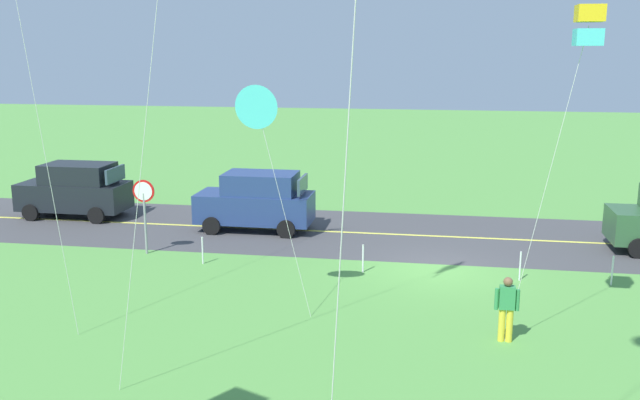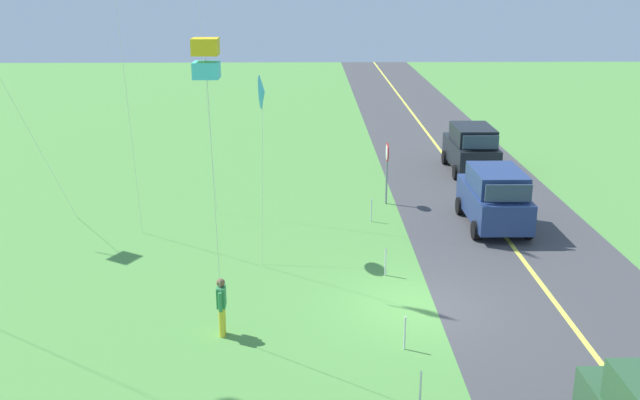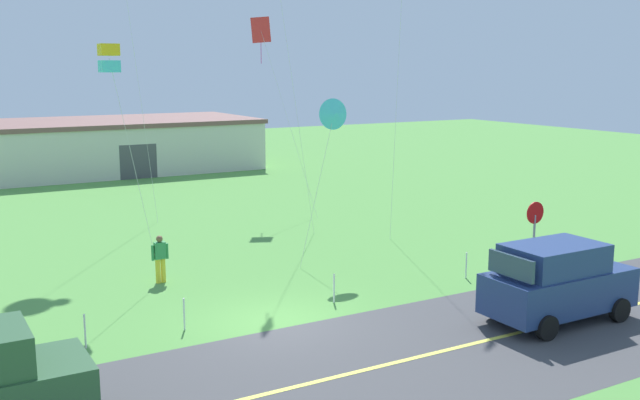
# 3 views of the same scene
# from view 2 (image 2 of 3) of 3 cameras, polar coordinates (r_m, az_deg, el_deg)

# --- Properties ---
(ground_plane) EXTENTS (120.00, 120.00, 0.10)m
(ground_plane) POSITION_cam_2_polar(r_m,az_deg,el_deg) (21.32, 7.58, -8.30)
(ground_plane) COLOR #549342
(asphalt_road) EXTENTS (120.00, 7.00, 0.00)m
(asphalt_road) POSITION_cam_2_polar(r_m,az_deg,el_deg) (22.24, 17.93, -7.78)
(asphalt_road) COLOR #424244
(asphalt_road) RESTS_ON ground
(road_centre_stripe) EXTENTS (120.00, 0.16, 0.00)m
(road_centre_stripe) POSITION_cam_2_polar(r_m,az_deg,el_deg) (22.24, 17.93, -7.77)
(road_centre_stripe) COLOR #E5E04C
(road_centre_stripe) RESTS_ON asphalt_road
(car_suv_foreground) EXTENTS (4.40, 2.12, 2.24)m
(car_suv_foreground) POSITION_cam_2_polar(r_m,az_deg,el_deg) (27.92, 13.39, 0.23)
(car_suv_foreground) COLOR navy
(car_suv_foreground) RESTS_ON ground
(car_parked_east_near) EXTENTS (4.40, 2.12, 2.24)m
(car_parked_east_near) POSITION_cam_2_polar(r_m,az_deg,el_deg) (35.57, 11.67, 3.97)
(car_parked_east_near) COLOR black
(car_parked_east_near) RESTS_ON ground
(stop_sign) EXTENTS (0.76, 0.08, 2.56)m
(stop_sign) POSITION_cam_2_polar(r_m,az_deg,el_deg) (29.86, 5.22, 3.02)
(stop_sign) COLOR gray
(stop_sign) RESTS_ON ground
(person_adult_near) EXTENTS (0.58, 0.22, 1.60)m
(person_adult_near) POSITION_cam_2_polar(r_m,az_deg,el_deg) (19.35, -7.65, -8.08)
(person_adult_near) COLOR yellow
(person_adult_near) RESTS_ON ground
(kite_red_low) EXTENTS (1.65, 0.56, 7.75)m
(kite_red_low) POSITION_cam_2_polar(r_m,az_deg,el_deg) (16.26, -8.85, 10.75)
(kite_red_low) COLOR silver
(kite_red_low) RESTS_ON ground
(kite_pink_drift) EXTENTS (1.91, 0.27, 5.98)m
(kite_pink_drift) POSITION_cam_2_polar(r_m,az_deg,el_deg) (23.90, -4.48, 8.33)
(kite_pink_drift) COLOR silver
(kite_pink_drift) RESTS_ON ground
(fence_post_1) EXTENTS (0.05, 0.05, 0.90)m
(fence_post_1) POSITION_cam_2_polar(r_m,az_deg,el_deg) (16.55, 7.80, -14.40)
(fence_post_1) COLOR silver
(fence_post_1) RESTS_ON ground
(fence_post_2) EXTENTS (0.05, 0.05, 0.90)m
(fence_post_2) POSITION_cam_2_polar(r_m,az_deg,el_deg) (18.81, 6.60, -10.23)
(fence_post_2) COLOR silver
(fence_post_2) RESTS_ON ground
(fence_post_3) EXTENTS (0.05, 0.05, 0.90)m
(fence_post_3) POSITION_cam_2_polar(r_m,az_deg,el_deg) (23.09, 5.10, -4.81)
(fence_post_3) COLOR silver
(fence_post_3) RESTS_ON ground
(fence_post_4) EXTENTS (0.05, 0.05, 0.90)m
(fence_post_4) POSITION_cam_2_polar(r_m,az_deg,el_deg) (23.09, 5.10, -4.81)
(fence_post_4) COLOR silver
(fence_post_4) RESTS_ON ground
(fence_post_5) EXTENTS (0.05, 0.05, 0.90)m
(fence_post_5) POSITION_cam_2_polar(r_m,az_deg,el_deg) (27.98, 4.01, -0.81)
(fence_post_5) COLOR silver
(fence_post_5) RESTS_ON ground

